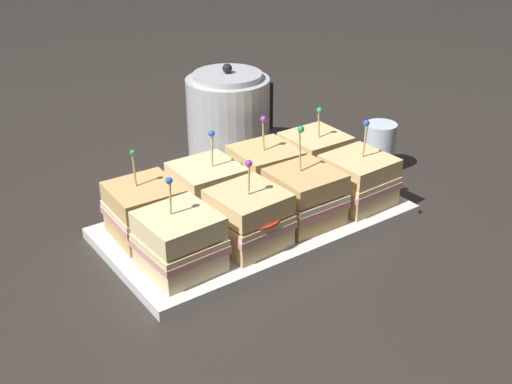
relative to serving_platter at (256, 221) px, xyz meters
name	(u,v)px	position (x,y,z in m)	size (l,w,h in m)	color
ground_plane	(256,226)	(0.00, 0.00, -0.01)	(6.00, 6.00, 0.00)	#2D2823
serving_platter	(256,221)	(0.00, 0.00, 0.00)	(0.53, 0.28, 0.02)	silver
sandwich_front_far_left	(180,242)	(-0.19, -0.06, 0.06)	(0.12, 0.12, 0.16)	beige
sandwich_front_center_left	(248,218)	(-0.06, -0.06, 0.06)	(0.12, 0.12, 0.15)	#DBB77A
sandwich_front_center_right	(305,197)	(0.06, -0.06, 0.06)	(0.11, 0.11, 0.18)	tan
sandwich_front_far_right	(358,180)	(0.18, -0.06, 0.05)	(0.12, 0.12, 0.16)	#DBB77A
sandwich_back_far_left	(145,210)	(-0.18, 0.06, 0.05)	(0.12, 0.12, 0.15)	tan
sandwich_back_center_left	(207,190)	(-0.06, 0.06, 0.06)	(0.12, 0.12, 0.16)	beige
sandwich_back_center_right	(265,172)	(0.06, 0.06, 0.06)	(0.12, 0.12, 0.16)	tan
sandwich_back_far_right	(315,156)	(0.19, 0.06, 0.05)	(0.11, 0.11, 0.15)	#DBB77A
kettle_steel	(229,117)	(0.12, 0.28, 0.08)	(0.20, 0.18, 0.21)	#B7BABF
drinking_glass	(379,148)	(0.34, 0.04, 0.04)	(0.07, 0.07, 0.10)	silver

